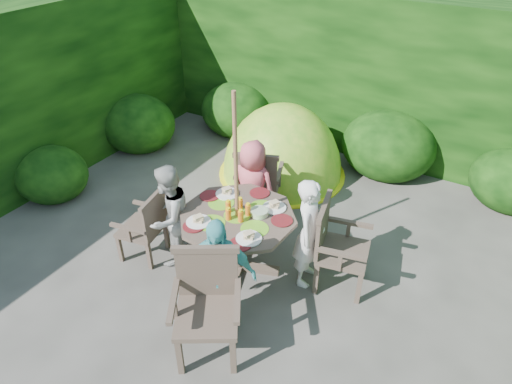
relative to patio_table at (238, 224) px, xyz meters
The scene contains 13 objects.
ground 0.71m from the patio_table, 54.99° to the right, with size 60.00×60.00×0.00m, color #413F3A.
hedge_enclosure 1.26m from the patio_table, 81.32° to the left, with size 9.00×9.00×2.50m.
patio_table is the anchor object (origin of this frame).
parasol_pole 0.45m from the patio_table, 148.42° to the right, with size 0.04×0.04×2.20m, color brown.
garden_chair_right 1.09m from the patio_table, 19.26° to the left, with size 0.65×0.70×1.00m.
garden_chair_left 1.12m from the patio_table, 160.62° to the right, with size 0.55×0.60×0.86m.
garden_chair_back 1.10m from the patio_table, 108.87° to the left, with size 0.74×0.69×0.99m.
garden_chair_front 1.10m from the patio_table, 72.53° to the right, with size 0.82×0.80×1.04m.
child_right 0.80m from the patio_table, 18.70° to the left, with size 0.48×0.31×1.31m, color white.
child_left 0.80m from the patio_table, 161.15° to the right, with size 0.62×0.48×1.27m, color #A3A49E.
child_back 0.80m from the patio_table, 109.10° to the left, with size 0.61×0.40×1.26m, color #DD5B67.
child_front 0.80m from the patio_table, 71.54° to the right, with size 0.76×0.32×1.29m, color #52BCC0.
dome_tent 2.32m from the patio_table, 105.23° to the left, with size 2.00×2.00×2.25m.
Camera 1 is at (2.05, -3.09, 3.75)m, focal length 32.00 mm.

